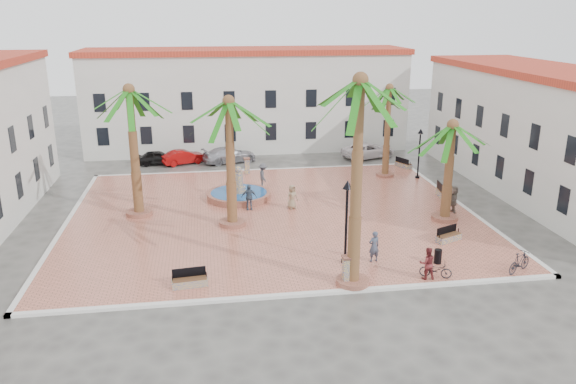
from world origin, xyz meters
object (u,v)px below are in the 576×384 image
fountain (239,194)px  bench_ne (403,165)px  pedestrian_fountain_b (249,197)px  car_silver (229,155)px  pedestrian_north (263,176)px  palm_e (452,138)px  bench_e (443,194)px  bicycle_a (436,270)px  lamppost_e (420,145)px  bollard_n (247,166)px  bollard_se (347,270)px  palm_sw (229,116)px  bench_s (190,282)px  car_white (368,150)px  car_black (158,158)px  bench_se (449,237)px  lamppost_s (347,208)px  car_red (184,157)px  cyclist_b (427,263)px  pedestrian_fountain_a (292,197)px  palm_nw (130,105)px  bicycle_b (520,262)px  litter_bin (438,256)px  pedestrian_east (454,199)px  bollard_e (446,199)px  cyclist_a (374,246)px  palm_s (360,102)px  palm_ne (389,98)px

fountain → bench_ne: 15.66m
pedestrian_fountain_b → car_silver: (-0.65, 13.18, -0.33)m
pedestrian_fountain_b → pedestrian_north: 4.94m
palm_e → bench_e: (1.71, 4.16, -4.94)m
bench_ne → bicycle_a: (-5.54, -20.20, 0.17)m
lamppost_e → bollard_n: (-13.31, 3.20, -2.01)m
lamppost_e → bollard_se: (-10.07, -17.02, -1.94)m
palm_sw → pedestrian_fountain_b: palm_sw is taller
palm_e → pedestrian_north: bearing=141.7°
bench_ne → bench_s: bearing=112.3°
car_white → car_black: bearing=68.7°
bench_se → lamppost_s: lamppost_s is taller
car_red → bench_se: bearing=-164.6°
bench_e → car_silver: car_silver is taller
bench_e → cyclist_b: bearing=160.4°
pedestrian_fountain_a → car_black: size_ratio=0.45×
bench_e → lamppost_e: lamppost_e is taller
bollard_se → bicycle_a: size_ratio=0.93×
pedestrian_fountain_a → car_black: pedestrian_fountain_a is taller
car_silver → palm_nw: bearing=136.5°
fountain → bench_e: 14.51m
car_red → car_black: bearing=63.3°
palm_sw → bicycle_b: palm_sw is taller
bicycle_b → pedestrian_north: bearing=4.8°
fountain → palm_sw: palm_sw is taller
palm_sw → cyclist_b: palm_sw is taller
lamppost_e → pedestrian_fountain_b: (-13.86, -5.53, -1.83)m
bench_ne → lamppost_e: 4.06m
bench_ne → litter_bin: bearing=140.2°
litter_bin → pedestrian_north: size_ratio=0.41×
car_red → car_white: (16.67, -0.17, 0.06)m
fountain → pedestrian_east: fountain is taller
palm_e → palm_nw: bearing=168.9°
bollard_se → car_white: size_ratio=0.29×
bollard_n → bollard_e: size_ratio=0.87×
bench_e → pedestrian_east: size_ratio=1.14×
bench_s → bollard_se: bearing=-13.0°
bollard_e → cyclist_b: 10.61m
pedestrian_fountain_b → cyclist_a: bearing=-57.4°
bicycle_b → palm_s: bearing=60.0°
bench_e → bollard_e: size_ratio=1.36×
fountain → bollard_se: (4.31, -14.00, 0.44)m
lamppost_e → pedestrian_fountain_a: (-11.00, -5.76, -1.88)m
palm_ne → lamppost_s: 17.41m
car_red → car_white: 16.67m
palm_ne → bench_se: 14.87m
bench_se → car_red: (-15.55, 20.32, 0.23)m
bench_se → lamppost_e: size_ratio=0.43×
pedestrian_north → litter_bin: bearing=-156.7°
palm_nw → bench_ne: bearing=22.5°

